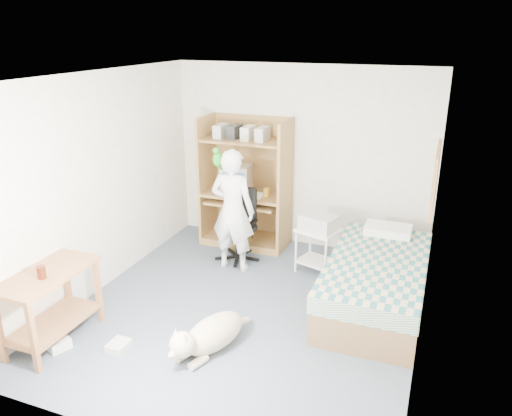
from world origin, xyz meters
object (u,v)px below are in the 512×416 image
Objects in this scene: dog at (209,335)px; printer_cart at (318,244)px; office_chair at (239,234)px; bed at (376,282)px; side_desk at (50,296)px; computer_hutch at (246,188)px; person at (233,210)px.

dog is 1.74× the size of printer_cart.
printer_cart is (1.09, -0.04, 0.05)m from office_chair.
bed is at bearing 65.70° from dog.
printer_cart is (2.04, 2.37, -0.10)m from side_desk.
printer_cart is (1.19, -0.56, -0.43)m from computer_hutch.
dog is at bearing 15.04° from side_desk.
person is (0.05, -0.30, 0.45)m from office_chair.
person is at bearing 170.97° from bed.
side_desk is at bearing -113.11° from printer_cart.
bed is (2.00, -1.12, -0.53)m from computer_hutch.
printer_cart is at bearing -25.34° from computer_hutch.
dog is (0.65, -2.54, -0.65)m from computer_hutch.
computer_hutch reaches higher than printer_cart.
computer_hutch is 0.89× the size of bed.
person is 1.53× the size of dog.
printer_cart is at bearing 93.97° from dog.
office_chair is at bearing 124.55° from dog.
person is (0.15, -0.83, -0.04)m from computer_hutch.
side_desk is 1.70× the size of printer_cart.
bed reaches higher than dog.
printer_cart is (0.55, 1.97, 0.22)m from dog.
computer_hutch is at bearing 102.56° from office_chair.
bed is 0.99m from printer_cart.
computer_hutch is 0.84m from person.
computer_hutch reaches higher than person.
person is at bearing -148.15° from printer_cart.
side_desk is 0.64× the size of person.
dog is at bearing -87.87° from printer_cart.
bed is 2.14× the size of office_chair.
dog is at bearing -75.69° from computer_hutch.
dog is 2.06m from printer_cart.
side_desk is at bearing 65.88° from person.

